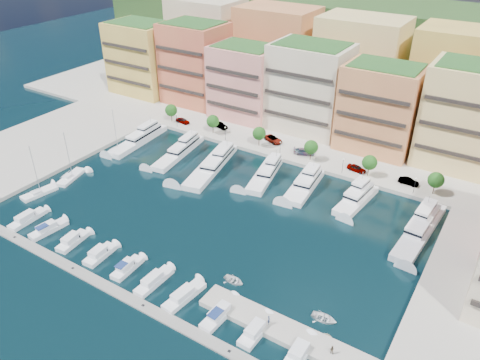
{
  "coord_description": "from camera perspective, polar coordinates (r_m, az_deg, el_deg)",
  "views": [
    {
      "loc": [
        51.74,
        -70.54,
        60.44
      ],
      "look_at": [
        2.39,
        7.09,
        6.0
      ],
      "focal_mm": 35.0,
      "sensor_mm": 36.0,
      "label": 1
    }
  ],
  "objects": [
    {
      "name": "cruiser_3",
      "position": [
        97.81,
        -16.72,
        -8.7
      ],
      "size": [
        3.2,
        7.32,
        2.55
      ],
      "color": "white",
      "rests_on": "ground"
    },
    {
      "name": "north_quay",
      "position": [
        154.58,
        10.31,
        7.09
      ],
      "size": [
        220.0,
        64.0,
        2.0
      ],
      "primitive_type": "cube",
      "color": "#9E998E",
      "rests_on": "ground"
    },
    {
      "name": "tree_5",
      "position": [
        118.59,
        22.78,
        -0.0
      ],
      "size": [
        3.8,
        3.8,
        5.65
      ],
      "color": "#473323",
      "rests_on": "north_quay"
    },
    {
      "name": "tree_4",
      "position": [
        121.22,
        15.52,
        2.06
      ],
      "size": [
        3.8,
        3.8,
        5.65
      ],
      "color": "#473323",
      "rests_on": "north_quay"
    },
    {
      "name": "car_0",
      "position": [
        148.9,
        -6.99,
        7.2
      ],
      "size": [
        4.9,
        2.25,
        1.63
      ],
      "primitive_type": "imported",
      "rotation": [
        0.0,
        0.0,
        1.5
      ],
      "color": "gray",
      "rests_on": "north_quay"
    },
    {
      "name": "cruiser_6",
      "position": [
        85.89,
        -6.85,
        -13.88
      ],
      "size": [
        3.5,
        9.14,
        2.55
      ],
      "color": "white",
      "rests_on": "ground"
    },
    {
      "name": "cruiser_0",
      "position": [
        113.54,
        -24.49,
        -4.35
      ],
      "size": [
        2.82,
        8.83,
        2.55
      ],
      "color": "white",
      "rests_on": "ground"
    },
    {
      "name": "west_quay",
      "position": [
        143.18,
        -25.88,
        2.38
      ],
      "size": [
        34.0,
        76.0,
        2.0
      ],
      "primitive_type": "cube",
      "color": "#9E998E",
      "rests_on": "ground"
    },
    {
      "name": "finger_pier",
      "position": [
        80.51,
        5.77,
        -18.25
      ],
      "size": [
        32.0,
        5.0,
        2.0
      ],
      "primitive_type": "cube",
      "color": "#9E998E",
      "rests_on": "ground"
    },
    {
      "name": "lamppost_1",
      "position": [
        135.72,
        -1.81,
        5.95
      ],
      "size": [
        0.3,
        0.3,
        4.2
      ],
      "color": "black",
      "rests_on": "north_quay"
    },
    {
      "name": "car_1",
      "position": [
        144.46,
        -2.39,
        6.65
      ],
      "size": [
        5.22,
        2.72,
        1.64
      ],
      "primitive_type": "imported",
      "rotation": [
        0.0,
        0.0,
        1.36
      ],
      "color": "gray",
      "rests_on": "north_quay"
    },
    {
      "name": "tree_3",
      "position": [
        125.85,
        8.66,
        3.98
      ],
      "size": [
        3.8,
        3.8,
        5.65
      ],
      "color": "#473323",
      "rests_on": "north_quay"
    },
    {
      "name": "cruiser_1",
      "position": [
        108.36,
        -22.34,
        -5.58
      ],
      "size": [
        3.35,
        8.49,
        2.66
      ],
      "color": "white",
      "rests_on": "ground"
    },
    {
      "name": "yacht_1",
      "position": [
        131.82,
        -7.27,
        3.6
      ],
      "size": [
        7.19,
        22.37,
        7.3
      ],
      "color": "white",
      "rests_on": "ground"
    },
    {
      "name": "apartment_3",
      "position": [
        141.69,
        8.43,
        11.08
      ],
      "size": [
        22.0,
        16.5,
        25.8
      ],
      "color": "beige",
      "rests_on": "north_quay"
    },
    {
      "name": "person_0",
      "position": [
        79.82,
        3.54,
        -16.65
      ],
      "size": [
        0.73,
        0.77,
        1.77
      ],
      "primitive_type": "imported",
      "rotation": [
        0.0,
        0.0,
        2.25
      ],
      "color": "navy",
      "rests_on": "finger_pier"
    },
    {
      "name": "hillside",
      "position": [
        197.29,
        15.98,
        11.61
      ],
      "size": [
        240.0,
        40.0,
        58.0
      ],
      "primitive_type": "cube",
      "color": "#253C18",
      "rests_on": "ground"
    },
    {
      "name": "cruiser_9",
      "position": [
        77.68,
        7.26,
        -20.17
      ],
      "size": [
        2.86,
        7.24,
        2.55
      ],
      "color": "white",
      "rests_on": "ground"
    },
    {
      "name": "cruiser_2",
      "position": [
        103.06,
        -19.74,
        -7.03
      ],
      "size": [
        3.39,
        7.59,
        2.55
      ],
      "color": "white",
      "rests_on": "ground"
    },
    {
      "name": "cruiser_4",
      "position": [
        93.26,
        -13.61,
        -10.38
      ],
      "size": [
        2.79,
        7.22,
        2.66
      ],
      "color": "white",
      "rests_on": "ground"
    },
    {
      "name": "apartment_0",
      "position": [
        174.96,
        -11.81,
        14.37
      ],
      "size": [
        22.0,
        16.5,
        24.8
      ],
      "color": "#E2C153",
      "rests_on": "north_quay"
    },
    {
      "name": "car_2",
      "position": [
        135.89,
        4.09,
        4.99
      ],
      "size": [
        6.59,
        4.79,
        1.67
      ],
      "primitive_type": "imported",
      "rotation": [
        0.0,
        0.0,
        1.19
      ],
      "color": "gray",
      "rests_on": "north_quay"
    },
    {
      "name": "car_4",
      "position": [
        123.9,
        14.02,
        1.4
      ],
      "size": [
        5.2,
        2.76,
        1.68
      ],
      "primitive_type": "imported",
      "rotation": [
        0.0,
        0.0,
        1.41
      ],
      "color": "gray",
      "rests_on": "north_quay"
    },
    {
      "name": "tender_0",
      "position": [
        88.4,
        -0.76,
        -12.15
      ],
      "size": [
        4.18,
        3.07,
        0.84
      ],
      "primitive_type": "imported",
      "rotation": [
        0.0,
        0.0,
        1.53
      ],
      "color": "white",
      "rests_on": "ground"
    },
    {
      "name": "tree_2",
      "position": [
        132.27,
        2.35,
        5.69
      ],
      "size": [
        3.8,
        3.8,
        5.65
      ],
      "color": "#473323",
      "rests_on": "north_quay"
    },
    {
      "name": "ground",
      "position": [
        106.33,
        -3.15,
        -4.08
      ],
      "size": [
        400.0,
        400.0,
        0.0
      ],
      "primitive_type": "plane",
      "color": "black",
      "rests_on": "ground"
    },
    {
      "name": "apartment_2",
      "position": [
        149.76,
        0.62,
        11.87
      ],
      "size": [
        20.0,
        15.5,
        22.8
      ],
      "color": "pink",
      "rests_on": "north_quay"
    },
    {
      "name": "lamppost_0",
      "position": [
        145.79,
        -7.74,
        7.48
      ],
      "size": [
        0.3,
        0.3,
        4.2
      ],
      "color": "black",
      "rests_on": "north_quay"
    },
    {
      "name": "yacht_3",
      "position": [
        119.72,
        3.19,
        0.91
      ],
      "size": [
        7.86,
        18.69,
        7.3
      ],
      "color": "white",
      "rests_on": "ground"
    },
    {
      "name": "backblock_3",
      "position": [
        152.14,
        25.11,
        10.78
      ],
      "size": [
        26.0,
        18.0,
        30.0
      ],
      "primitive_type": "cube",
      "color": "#E2C153",
      "rests_on": "north_quay"
    },
    {
      "name": "sailboat_2",
      "position": [
        136.58,
        -14.79,
        3.42
      ],
      "size": [
        3.23,
        8.98,
        13.2
      ],
      "color": "white",
      "rests_on": "ground"
    },
    {
      "name": "south_pontoon",
      "position": [
        91.06,
        -15.96,
        -12.45
      ],
      "size": [
        72.0,
        2.2,
        0.35
      ],
      "primitive_type": "cube",
      "color": "gray",
      "rests_on": "ground"
    },
    {
      "name": "yacht_5",
      "position": [
        112.85,
        14.09,
        -2.08
      ],
      "size": [
        5.9,
        15.91,
        7.3
      ],
      "color": "white",
      "rests_on": "ground"
    },
    {
      "name": "backblock_0",
      "position": [
        185.09,
        -4.05,
        16.65
      ],
      "size": [
        26.0,
        18.0,
        30.0
      ],
      "primitive_type": "cube",
      "color": "beige",
      "rests_on": "north_quay"
    },
    {
      "name": "lamppost_2",
      "position": [
        127.41,
        4.93,
        4.12
      ],
      "size": [
        0.3,
        0.3,
        4.2
      ],
      "color": "black",
      "rests_on": "north_quay"
    },
    {
      "name": "yacht_0",
      "position": [
        140.85,
        -12.02,
        5.05
      ],
      "size": [
        5.95,
        22.6,
        7.3
      ],
      "color": "white",
      "rests_on": "ground"
    },
    {
      "name": "cruiser_5",
      "position": [
        89.47,
        -10.46,
        -12.05
      ],
      "size": [
        2.62,
        8.59,
        2.55
      ],
      "color": "white",
      "rests_on": "ground"
    },
    {
      "name": "yacht_6",
      "position": [
        107.0,
        21.2,
        -5.39
      ],
      "size": [
        6.02,
        24.37,
        7.3
      ],
      "color": "white",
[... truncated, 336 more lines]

